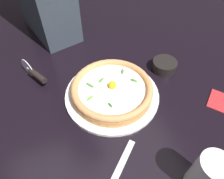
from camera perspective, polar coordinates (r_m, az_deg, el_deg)
ground_plane at (r=0.71m, az=2.25°, el=-3.34°), size 2.40×2.40×0.03m
pizza_plate at (r=0.70m, az=-0.00°, el=-1.39°), size 0.33×0.33×0.01m
pizza at (r=0.68m, az=0.00°, el=0.12°), size 0.28×0.28×0.06m
side_bowl at (r=0.81m, az=14.68°, el=6.65°), size 0.09×0.09×0.04m
pizza_cutter at (r=0.79m, az=-21.19°, el=4.36°), size 0.08×0.13×0.07m
drinking_glass at (r=0.56m, az=25.08°, el=-21.46°), size 0.07×0.07×0.13m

